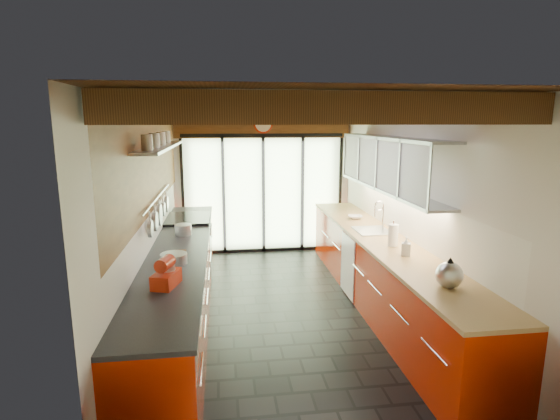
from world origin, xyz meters
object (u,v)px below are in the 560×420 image
object	(u,v)px
stand_mixer	(166,274)
kettle	(449,273)
soap_bottle	(406,246)
paper_towel	(393,235)
bowl	(355,217)

from	to	relation	value
stand_mixer	kettle	distance (m)	2.57
stand_mixer	soap_bottle	world-z (taller)	stand_mixer
stand_mixer	kettle	size ratio (longest dim) A/B	1.02
stand_mixer	paper_towel	world-z (taller)	paper_towel
soap_bottle	bowl	distance (m)	1.89
bowl	soap_bottle	bearing A→B (deg)	-90.00
paper_towel	bowl	size ratio (longest dim) A/B	1.48
paper_towel	bowl	distance (m)	1.51
soap_bottle	paper_towel	bearing A→B (deg)	90.00
paper_towel	bowl	xyz separation A→B (m)	(0.00, 1.51, -0.11)
paper_towel	bowl	bearing A→B (deg)	90.00
stand_mixer	paper_towel	size ratio (longest dim) A/B	1.10
soap_bottle	bowl	bearing A→B (deg)	90.00
paper_towel	soap_bottle	xyz separation A→B (m)	(0.00, -0.38, -0.02)
soap_bottle	bowl	size ratio (longest dim) A/B	1.01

